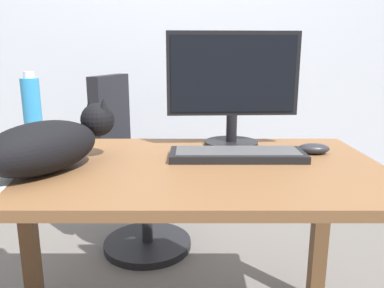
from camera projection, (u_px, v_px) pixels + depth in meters
back_wall at (182, 18)px, 2.56m from camera, size 6.00×0.04×2.60m
desk at (170, 196)px, 1.19m from camera, size 1.33×0.72×0.72m
office_chair at (138, 176)px, 2.02m from camera, size 0.50×0.48×0.95m
monitor at (234, 85)px, 1.36m from camera, size 0.48×0.20×0.41m
keyboard at (238, 154)px, 1.23m from camera, size 0.44×0.15×0.03m
cat at (50, 144)px, 1.08m from camera, size 0.37×0.52×0.20m
computer_mouse at (315, 149)px, 1.28m from camera, size 0.11×0.06×0.04m
water_bottle at (33, 111)px, 1.40m from camera, size 0.07×0.07×0.27m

